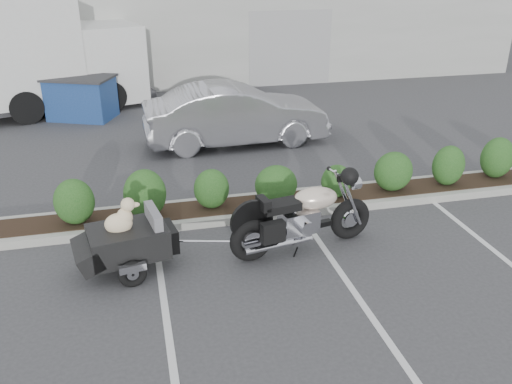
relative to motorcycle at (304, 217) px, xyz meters
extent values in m
plane|color=#38383A|center=(-0.85, -0.62, -0.58)|extent=(90.00, 90.00, 0.00)
cube|color=#9E9E93|center=(0.15, 1.58, -0.51)|extent=(12.00, 1.00, 0.15)
cube|color=#9EA099|center=(-0.85, 16.38, 1.42)|extent=(26.00, 10.00, 4.00)
torus|color=black|center=(-0.89, -0.13, -0.22)|extent=(0.76, 0.31, 0.73)
torus|color=black|center=(0.89, 0.19, -0.22)|extent=(0.76, 0.31, 0.73)
cylinder|color=silver|center=(-0.89, -0.13, -0.22)|extent=(0.33, 0.18, 0.31)
cylinder|color=silver|center=(0.89, 0.19, -0.22)|extent=(0.28, 0.15, 0.26)
cylinder|color=silver|center=(0.84, 0.06, 0.18)|extent=(0.48, 0.14, 0.97)
cylinder|color=silver|center=(0.80, 0.28, 0.18)|extent=(0.48, 0.14, 0.97)
cylinder|color=silver|center=(0.64, 0.14, 0.60)|extent=(0.17, 0.76, 0.04)
cylinder|color=silver|center=(0.95, 0.20, 0.42)|extent=(0.16, 0.22, 0.20)
sphere|color=black|center=(0.66, -0.19, 0.73)|extent=(0.33, 0.33, 0.29)
cube|color=silver|center=(-0.08, 0.01, -0.06)|extent=(0.66, 0.47, 0.37)
cube|color=black|center=(0.03, 0.03, -0.20)|extent=(0.99, 0.28, 0.09)
ellipsoid|color=beige|center=(0.21, 0.06, 0.29)|extent=(0.78, 0.53, 0.36)
cube|color=black|center=(-0.40, -0.05, 0.27)|extent=(0.65, 0.43, 0.13)
cube|color=black|center=(-0.69, -0.10, 0.37)|extent=(0.19, 0.35, 0.18)
cylinder|color=silver|center=(-0.48, -0.26, -0.30)|extent=(1.15, 0.30, 0.10)
cylinder|color=silver|center=(-0.54, 0.13, -0.30)|extent=(1.15, 0.30, 0.10)
cube|color=black|center=(-0.62, -0.40, 0.02)|extent=(0.39, 0.22, 0.33)
cube|color=black|center=(-2.77, 0.02, -0.09)|extent=(1.27, 0.98, 0.46)
cube|color=slate|center=(-2.36, 0.09, 0.21)|extent=(0.25, 0.69, 0.33)
cube|color=slate|center=(-2.72, 0.03, 0.02)|extent=(0.88, 0.80, 0.04)
cube|color=black|center=(-3.37, -0.09, -0.17)|extent=(0.55, 0.85, 0.40)
cube|color=black|center=(-2.17, 0.13, -0.15)|extent=(0.31, 0.58, 0.37)
torus|color=black|center=(-2.75, -0.44, -0.39)|extent=(0.44, 0.19, 0.43)
torus|color=black|center=(-2.91, 0.46, -0.39)|extent=(0.44, 0.19, 0.43)
cube|color=silver|center=(-2.74, -0.50, -0.26)|extent=(0.40, 0.16, 0.11)
cube|color=silver|center=(-2.92, 0.52, -0.26)|extent=(0.40, 0.16, 0.11)
cylinder|color=black|center=(-2.83, 0.01, -0.39)|extent=(0.22, 0.98, 0.04)
cylinder|color=silver|center=(-1.91, 0.18, -0.22)|extent=(0.65, 0.15, 0.04)
ellipsoid|color=beige|center=(-2.88, 0.02, 0.22)|extent=(0.45, 0.35, 0.33)
ellipsoid|color=beige|center=(-2.79, 0.04, 0.31)|extent=(0.27, 0.26, 0.30)
sphere|color=beige|center=(-2.72, 0.05, 0.51)|extent=(0.24, 0.24, 0.21)
ellipsoid|color=beige|center=(-2.62, 0.07, 0.49)|extent=(0.17, 0.11, 0.08)
sphere|color=black|center=(-2.56, 0.08, 0.49)|extent=(0.05, 0.05, 0.04)
ellipsoid|color=beige|center=(-2.75, -0.02, 0.53)|extent=(0.06, 0.05, 0.11)
ellipsoid|color=beige|center=(-2.78, 0.10, 0.53)|extent=(0.06, 0.05, 0.11)
cylinder|color=beige|center=(-2.74, -0.02, 0.10)|extent=(0.06, 0.06, 0.13)
cylinder|color=beige|center=(-2.77, 0.11, 0.10)|extent=(0.06, 0.06, 0.13)
imported|color=#A8A8AF|center=(-0.01, 5.48, 0.16)|extent=(4.59, 1.74, 1.49)
cube|color=navy|center=(-3.91, 8.70, -0.01)|extent=(2.05, 1.75, 1.16)
cube|color=#2D2D30|center=(-3.91, 8.70, 0.59)|extent=(2.18, 1.87, 0.06)
cube|color=silver|center=(-3.25, 10.35, 0.72)|extent=(2.69, 2.90, 2.29)
cube|color=black|center=(-3.25, 10.35, 0.40)|extent=(0.66, 1.91, 1.04)
cube|color=#2D2D30|center=(-5.54, 9.65, -0.22)|extent=(7.63, 4.33, 0.21)
cylinder|color=black|center=(-3.12, 9.20, -0.12)|extent=(0.98, 0.55, 0.94)
cylinder|color=black|center=(-3.79, 11.38, -0.12)|extent=(0.98, 0.55, 0.94)
cylinder|color=black|center=(-5.40, 8.49, -0.12)|extent=(0.98, 0.55, 0.94)
cylinder|color=black|center=(-6.07, 10.68, -0.12)|extent=(0.98, 0.55, 0.94)
camera|label=1|loc=(-2.54, -7.39, 3.96)|focal=38.00mm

